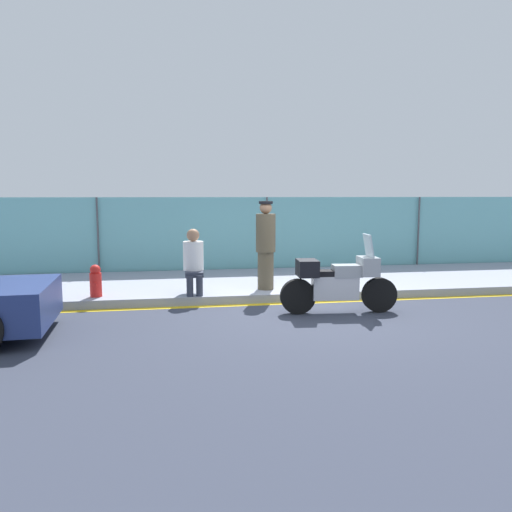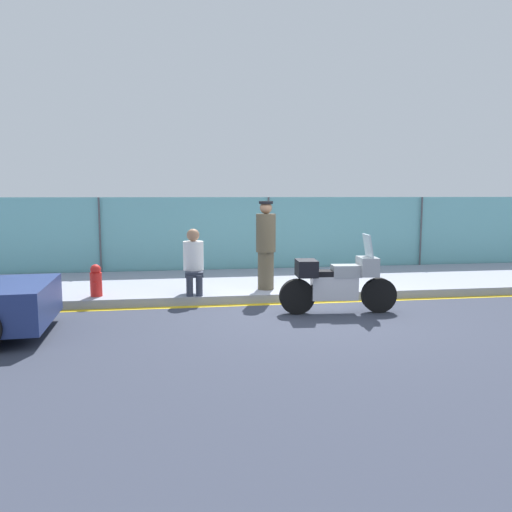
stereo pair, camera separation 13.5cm
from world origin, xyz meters
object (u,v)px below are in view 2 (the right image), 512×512
object	(u,v)px
motorcycle	(337,282)
fire_hydrant	(96,281)
person_seated_on_curb	(194,258)
officer_standing	(266,245)

from	to	relation	value
motorcycle	fire_hydrant	world-z (taller)	motorcycle
motorcycle	person_seated_on_curb	size ratio (longest dim) A/B	1.66
officer_standing	fire_hydrant	bearing A→B (deg)	-176.33
motorcycle	person_seated_on_curb	bearing A→B (deg)	154.29
officer_standing	person_seated_on_curb	xyz separation A→B (m)	(-1.52, -0.15, -0.23)
person_seated_on_curb	fire_hydrant	world-z (taller)	person_seated_on_curb
officer_standing	fire_hydrant	world-z (taller)	officer_standing
officer_standing	person_seated_on_curb	size ratio (longest dim) A/B	1.42
person_seated_on_curb	fire_hydrant	distance (m)	1.96
motorcycle	fire_hydrant	bearing A→B (deg)	166.81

